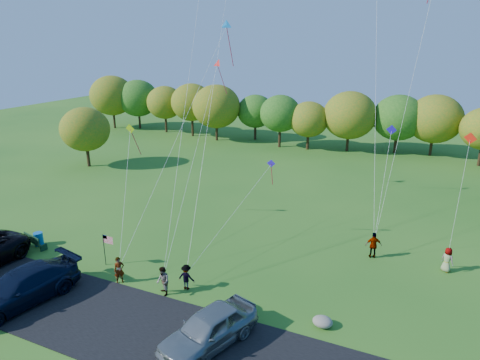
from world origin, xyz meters
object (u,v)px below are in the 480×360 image
at_px(park_bench, 33,241).
at_px(flyer_c, 186,277).
at_px(minivan_navy, 21,287).
at_px(flyer_b, 163,281).
at_px(flyer_a, 119,270).
at_px(minivan_silver, 209,329).
at_px(trash_barrel, 39,239).
at_px(flyer_d, 374,245).
at_px(flyer_e, 447,260).

bearing_deg(park_bench, flyer_c, 13.20).
xyz_separation_m(minivan_navy, flyer_c, (7.69, 5.07, -0.21)).
bearing_deg(flyer_c, flyer_b, 46.29).
bearing_deg(minivan_navy, flyer_a, 59.79).
xyz_separation_m(flyer_b, park_bench, (-11.69, 1.01, -0.30)).
xyz_separation_m(minivan_silver, trash_barrel, (-16.39, 4.40, -0.50)).
distance_m(flyer_b, trash_barrel, 11.98).
relative_size(flyer_a, flyer_c, 1.07).
distance_m(flyer_d, park_bench, 23.83).
bearing_deg(flyer_d, flyer_c, 23.01).
bearing_deg(flyer_d, minivan_navy, 19.48).
distance_m(minivan_silver, flyer_c, 5.30).
height_order(minivan_navy, flyer_d, minivan_navy).
bearing_deg(flyer_e, flyer_a, 64.13).
relative_size(minivan_navy, flyer_b, 3.68).
bearing_deg(flyer_d, trash_barrel, 0.98).
height_order(minivan_navy, flyer_b, minivan_navy).
xyz_separation_m(flyer_a, flyer_e, (18.24, 9.76, -0.03)).
distance_m(flyer_a, flyer_d, 16.76).
relative_size(flyer_d, flyer_e, 1.12).
xyz_separation_m(minivan_silver, flyer_e, (10.54, 12.54, -0.16)).
xyz_separation_m(minivan_navy, flyer_e, (21.84, 13.74, -0.18)).
distance_m(flyer_a, trash_barrel, 8.84).
relative_size(minivan_navy, flyer_d, 3.53).
relative_size(flyer_a, park_bench, 0.87).
relative_size(minivan_navy, flyer_a, 3.83).
distance_m(park_bench, trash_barrel, 0.64).
bearing_deg(flyer_b, minivan_silver, 10.29).
bearing_deg(flyer_a, park_bench, 120.14).
relative_size(minivan_navy, minivan_silver, 1.21).
bearing_deg(trash_barrel, flyer_d, 19.86).
xyz_separation_m(minivan_navy, flyer_d, (17.27, 13.67, -0.08)).
height_order(flyer_a, park_bench, flyer_a).
bearing_deg(minivan_navy, flyer_b, 42.32).
bearing_deg(trash_barrel, minivan_silver, -15.02).
distance_m(minivan_silver, flyer_e, 16.38).
height_order(flyer_a, trash_barrel, flyer_a).
bearing_deg(flyer_d, flyer_a, 16.45).
height_order(minivan_navy, park_bench, minivan_navy).
relative_size(flyer_c, trash_barrel, 1.65).
bearing_deg(park_bench, flyer_d, 34.19).
relative_size(minivan_navy, park_bench, 3.32).
bearing_deg(park_bench, trash_barrel, 118.89).
height_order(park_bench, trash_barrel, park_bench).
height_order(flyer_a, flyer_e, flyer_a).
height_order(minivan_navy, trash_barrel, minivan_navy).
distance_m(flyer_b, park_bench, 11.74).
distance_m(minivan_navy, flyer_d, 22.03).
height_order(flyer_b, flyer_c, flyer_b).
relative_size(minivan_silver, flyer_e, 3.27).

